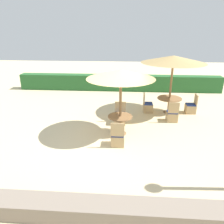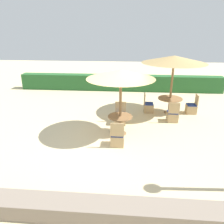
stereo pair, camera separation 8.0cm
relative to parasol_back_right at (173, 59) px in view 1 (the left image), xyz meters
name	(u,v)px [view 1 (the left image)]	position (x,y,z in m)	size (l,w,h in m)	color
ground_plane	(111,141)	(-2.58, -3.07, -2.54)	(40.00, 40.00, 0.00)	beige
hedge_row	(119,83)	(-2.58, 3.89, -2.04)	(13.00, 0.70, 1.00)	#28602D
stone_border	(98,210)	(-2.58, -6.53, -2.34)	(10.00, 0.56, 0.40)	gray
parasol_back_right	(173,59)	(0.00, 0.00, 0.00)	(2.90, 2.90, 2.71)	olive
round_table_back_right	(169,101)	(0.00, 0.00, -1.95)	(1.15, 1.15, 0.74)	olive
patio_chair_back_right_west	(148,107)	(-1.01, 0.02, -2.28)	(0.46, 0.46, 0.93)	tan
patio_chair_back_right_south	(172,116)	(-0.04, -1.07, -2.28)	(0.46, 0.46, 0.93)	tan
patio_chair_back_right_east	(191,108)	(1.06, 0.02, -2.28)	(0.46, 0.46, 0.93)	tan
parasol_center	(121,74)	(-2.27, -2.46, -0.21)	(2.47, 2.47, 2.50)	olive
round_table_center	(120,121)	(-2.27, -2.46, -1.99)	(0.93, 0.93, 0.74)	olive
patio_chair_center_south	(118,138)	(-2.32, -3.36, -2.28)	(0.46, 0.46, 0.93)	tan
patio_chair_center_north	(120,118)	(-2.30, -1.51, -2.28)	(0.46, 0.46, 0.93)	tan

